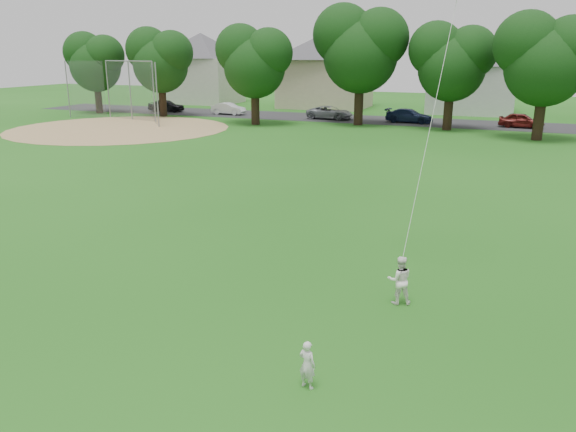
% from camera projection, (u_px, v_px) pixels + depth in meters
% --- Properties ---
extents(ground, '(160.00, 160.00, 0.00)m').
position_uv_depth(ground, '(275.00, 342.00, 12.37)').
color(ground, '#1A5413').
rests_on(ground, ground).
extents(street, '(90.00, 7.00, 0.01)m').
position_uv_depth(street, '(461.00, 124.00, 49.76)').
color(street, '#2D2D30').
rests_on(street, ground).
extents(dirt_infield, '(18.00, 18.00, 0.02)m').
position_uv_depth(dirt_infield, '(120.00, 129.00, 46.59)').
color(dirt_infield, '#9E7F51').
rests_on(dirt_infield, ground).
extents(toddler, '(0.40, 0.31, 0.98)m').
position_uv_depth(toddler, '(307.00, 365.00, 10.56)').
color(toddler, silver).
rests_on(toddler, ground).
extents(older_boy, '(0.75, 0.67, 1.27)m').
position_uv_depth(older_boy, '(400.00, 280.00, 14.10)').
color(older_boy, white).
rests_on(older_boy, ground).
extents(kite, '(0.93, 2.11, 7.68)m').
position_uv_depth(kite, '(431.00, 124.00, 14.31)').
color(kite, white).
rests_on(kite, ground).
extents(baseball_backstop, '(11.86, 4.35, 5.32)m').
position_uv_depth(baseball_backstop, '(125.00, 91.00, 51.60)').
color(baseball_backstop, gray).
rests_on(baseball_backstop, ground).
extents(tree_row, '(81.30, 9.59, 11.88)m').
position_uv_depth(tree_row, '(540.00, 48.00, 40.47)').
color(tree_row, black).
rests_on(tree_row, ground).
extents(parked_cars, '(72.78, 2.34, 1.29)m').
position_uv_depth(parked_cars, '(532.00, 121.00, 46.63)').
color(parked_cars, black).
rests_on(parked_cars, ground).
extents(house_row, '(76.18, 13.56, 9.81)m').
position_uv_depth(house_row, '(470.00, 65.00, 57.46)').
color(house_row, beige).
rests_on(house_row, ground).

